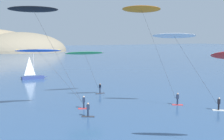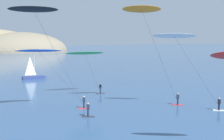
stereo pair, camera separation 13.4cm
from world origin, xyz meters
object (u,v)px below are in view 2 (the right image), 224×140
Objects in this scene: kitesurfer_orange at (144,16)px; kitesurfer_white at (178,42)px; kitesurfer_green at (86,55)px; sailboat_near at (35,76)px; kitesurfer_blue at (43,55)px; kitesurfer_black at (38,19)px.

kitesurfer_orange reaches higher than kitesurfer_white.
kitesurfer_green is at bearing 109.97° from kitesurfer_orange.
sailboat_near is at bearing 99.48° from kitesurfer_green.
kitesurfer_orange is at bearing -18.19° from kitesurfer_blue.
kitesurfer_white is (15.37, -7.89, 1.76)m from kitesurfer_blue.
sailboat_near is at bearing 103.12° from kitesurfer_orange.
kitesurfer_orange is at bearing -70.03° from kitesurfer_green.
kitesurfer_black is (-10.16, -10.79, 4.96)m from kitesurfer_green.
kitesurfer_black is at bearing -108.69° from kitesurfer_blue.
kitesurfer_black is (-14.09, 0.02, -0.81)m from kitesurfer_orange.
kitesurfer_orange reaches higher than sailboat_near.
sailboat_near is 0.43× the size of kitesurfer_orange.
sailboat_near is 22.42m from kitesurfer_green.
kitesurfer_orange is (12.69, -4.17, 5.14)m from kitesurfer_blue.
kitesurfer_orange is 1.36× the size of kitesurfer_white.
kitesurfer_orange is (7.49, -32.16, 11.61)m from sailboat_near.
sailboat_near is 0.59× the size of kitesurfer_white.
kitesurfer_black is (-6.60, -32.14, 10.79)m from sailboat_near.
kitesurfer_green is at bearing 114.47° from kitesurfer_white.
kitesurfer_blue is 0.70× the size of kitesurfer_black.
kitesurfer_white is at bearing -12.57° from kitesurfer_black.
kitesurfer_green is 0.80× the size of kitesurfer_blue.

